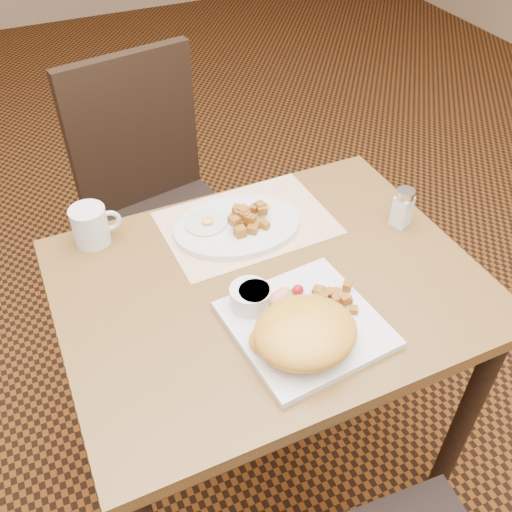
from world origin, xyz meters
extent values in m
plane|color=black|center=(0.00, 0.00, 0.00)|extent=(8.00, 8.00, 0.00)
cube|color=brown|center=(0.00, 0.00, 0.73)|extent=(0.90, 0.70, 0.03)
cylinder|color=black|center=(0.40, -0.30, 0.36)|extent=(0.05, 0.05, 0.71)
cylinder|color=black|center=(-0.40, 0.30, 0.36)|extent=(0.05, 0.05, 0.71)
cylinder|color=black|center=(0.40, 0.30, 0.36)|extent=(0.05, 0.05, 0.71)
cube|color=black|center=(-0.05, 0.60, 0.45)|extent=(0.49, 0.49, 0.05)
cylinder|color=black|center=(0.09, 0.81, 0.21)|extent=(0.04, 0.04, 0.42)
cylinder|color=black|center=(0.16, 0.45, 0.21)|extent=(0.04, 0.04, 0.42)
cylinder|color=black|center=(-0.26, 0.74, 0.21)|extent=(0.04, 0.04, 0.42)
cylinder|color=black|center=(-0.20, 0.39, 0.21)|extent=(0.04, 0.04, 0.42)
cube|color=black|center=(-0.09, 0.80, 0.72)|extent=(0.42, 0.11, 0.50)
cube|color=white|center=(0.03, 0.20, 0.75)|extent=(0.41, 0.29, 0.00)
cube|color=silver|center=(0.01, -0.15, 0.76)|extent=(0.30, 0.30, 0.02)
ellipsoid|color=gold|center=(-0.02, -0.20, 0.80)|extent=(0.20, 0.18, 0.07)
ellipsoid|color=gold|center=(0.00, -0.22, 0.78)|extent=(0.08, 0.07, 0.03)
ellipsoid|color=gold|center=(-0.08, -0.17, 0.78)|extent=(0.08, 0.07, 0.03)
cylinder|color=silver|center=(-0.08, -0.06, 0.79)|extent=(0.08, 0.08, 0.04)
cylinder|color=beige|center=(-0.07, -0.07, 0.81)|extent=(0.07, 0.07, 0.01)
ellipsoid|color=#387223|center=(0.01, -0.08, 0.77)|extent=(0.05, 0.04, 0.01)
ellipsoid|color=red|center=(0.03, -0.08, 0.78)|extent=(0.03, 0.02, 0.03)
ellipsoid|color=#F28C72|center=(-0.01, -0.07, 0.78)|extent=(0.07, 0.05, 0.02)
cylinder|color=white|center=(-0.07, 0.22, 0.77)|extent=(0.10, 0.10, 0.01)
ellipsoid|color=yellow|center=(-0.06, 0.21, 0.78)|extent=(0.03, 0.03, 0.01)
ellipsoid|color=#387223|center=(0.07, 0.22, 0.78)|extent=(0.04, 0.04, 0.01)
ellipsoid|color=yellow|center=(0.08, 0.21, 0.78)|extent=(0.04, 0.04, 0.02)
cube|color=white|center=(0.37, 0.05, 0.79)|extent=(0.05, 0.05, 0.08)
cylinder|color=silver|center=(0.37, 0.05, 0.84)|extent=(0.05, 0.05, 0.02)
cylinder|color=silver|center=(-0.32, 0.29, 0.80)|extent=(0.08, 0.08, 0.09)
torus|color=silver|center=(-0.28, 0.29, 0.80)|extent=(0.06, 0.02, 0.05)
cube|color=#AA641B|center=(0.11, -0.17, 0.77)|extent=(0.02, 0.02, 0.01)
cube|color=#AA641B|center=(0.05, -0.11, 0.77)|extent=(0.03, 0.03, 0.02)
cube|color=#AA641B|center=(0.07, -0.11, 0.78)|extent=(0.02, 0.02, 0.02)
cube|color=#AA641B|center=(0.10, -0.11, 0.77)|extent=(0.02, 0.02, 0.01)
cube|color=#AA641B|center=(0.13, -0.11, 0.78)|extent=(0.03, 0.03, 0.02)
cube|color=#AA641B|center=(0.08, -0.10, 0.77)|extent=(0.02, 0.02, 0.01)
cube|color=#AA641B|center=(0.07, -0.14, 0.77)|extent=(0.02, 0.02, 0.01)
cube|color=#AA641B|center=(0.08, -0.11, 0.78)|extent=(0.02, 0.02, 0.02)
cube|color=#AA641B|center=(0.06, -0.14, 0.77)|extent=(0.02, 0.02, 0.01)
cube|color=#AA641B|center=(0.10, -0.11, 0.77)|extent=(0.03, 0.03, 0.02)
cube|color=#AA641B|center=(0.11, -0.14, 0.77)|extent=(0.02, 0.02, 0.02)
cube|color=#AA641B|center=(0.10, -0.13, 0.77)|extent=(0.02, 0.02, 0.02)
cube|color=#AA641B|center=(0.06, -0.09, 0.77)|extent=(0.03, 0.03, 0.02)
cube|color=#AA641B|center=(0.09, -0.14, 0.77)|extent=(0.02, 0.02, 0.01)
cube|color=#AA641B|center=(0.08, -0.18, 0.77)|extent=(0.02, 0.02, 0.02)
cube|color=#AA641B|center=(0.09, -0.13, 0.79)|extent=(0.02, 0.02, 0.01)
cube|color=#AA641B|center=(0.08, -0.14, 0.79)|extent=(0.02, 0.01, 0.01)
cube|color=#AA641B|center=(0.10, -0.15, 0.79)|extent=(0.02, 0.02, 0.02)
cube|color=#AA641B|center=(0.05, -0.12, 0.78)|extent=(0.03, 0.03, 0.02)
cube|color=#AA641B|center=(0.06, -0.11, 0.77)|extent=(0.02, 0.02, 0.02)
cube|color=#AA641B|center=(0.05, -0.15, 0.78)|extent=(0.03, 0.03, 0.02)
cube|color=#AA641B|center=(0.02, 0.14, 0.78)|extent=(0.03, 0.03, 0.02)
cube|color=#AA641B|center=(0.02, 0.18, 0.78)|extent=(0.03, 0.03, 0.03)
cube|color=#AA641B|center=(0.05, 0.16, 0.78)|extent=(0.02, 0.02, 0.02)
cube|color=#AA641B|center=(0.01, 0.18, 0.78)|extent=(0.03, 0.03, 0.02)
cube|color=#AA641B|center=(0.03, 0.16, 0.80)|extent=(0.02, 0.02, 0.02)
cube|color=#AA641B|center=(0.03, 0.18, 0.78)|extent=(0.02, 0.02, 0.02)
cube|color=#AA641B|center=(0.01, 0.21, 0.80)|extent=(0.03, 0.03, 0.02)
cube|color=#AA641B|center=(0.02, 0.17, 0.80)|extent=(0.03, 0.03, 0.02)
cube|color=#AA641B|center=(0.02, 0.18, 0.78)|extent=(0.04, 0.04, 0.02)
cube|color=#AA641B|center=(0.02, 0.17, 0.80)|extent=(0.03, 0.03, 0.02)
cube|color=#AA641B|center=(-0.01, 0.15, 0.78)|extent=(0.02, 0.02, 0.02)
cube|color=#AA641B|center=(-0.01, 0.17, 0.80)|extent=(0.03, 0.02, 0.02)
cube|color=#AA641B|center=(0.07, 0.18, 0.80)|extent=(0.03, 0.03, 0.02)
cube|color=#AA641B|center=(0.02, 0.19, 0.80)|extent=(0.03, 0.03, 0.03)
cube|color=#AA641B|center=(0.00, 0.20, 0.78)|extent=(0.03, 0.03, 0.02)
cube|color=#AA641B|center=(0.03, 0.17, 0.78)|extent=(0.02, 0.02, 0.02)
cube|color=#AA641B|center=(0.02, 0.19, 0.78)|extent=(0.03, 0.03, 0.02)
cube|color=#AA641B|center=(0.06, 0.15, 0.78)|extent=(0.02, 0.02, 0.02)
cube|color=#AA641B|center=(0.03, 0.15, 0.78)|extent=(0.03, 0.03, 0.02)
cube|color=#AA641B|center=(0.01, 0.19, 0.80)|extent=(0.03, 0.02, 0.02)
cube|color=#AA641B|center=(0.05, 0.20, 0.79)|extent=(0.02, 0.02, 0.02)
cube|color=#AA641B|center=(-0.01, 0.14, 0.78)|extent=(0.02, 0.02, 0.02)
cube|color=#AA641B|center=(0.01, 0.17, 0.78)|extent=(0.02, 0.02, 0.02)
cube|color=#AA641B|center=(0.07, 0.19, 0.80)|extent=(0.03, 0.03, 0.02)
camera|label=1|loc=(-0.40, -0.79, 1.62)|focal=40.00mm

